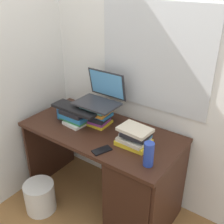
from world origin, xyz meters
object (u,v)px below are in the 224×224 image
book_stack_tall (97,113)px  wastebasket (40,197)px  book_stack_keyboard_riser (76,116)px  cell_phone (102,150)px  desk (132,180)px  water_bottle (149,154)px  book_stack_side (135,137)px  mug (61,113)px  computer_mouse (123,134)px  laptop (101,95)px  keyboard (75,109)px

book_stack_tall → wastebasket: size_ratio=0.91×
book_stack_keyboard_riser → cell_phone: book_stack_keyboard_riser is taller
desk → water_bottle: water_bottle is taller
book_stack_tall → desk: bearing=-13.1°
book_stack_side → mug: size_ratio=2.14×
computer_mouse → wastebasket: 0.93m
desk → book_stack_keyboard_riser: size_ratio=5.27×
cell_phone → wastebasket: (-0.54, -0.18, -0.60)m
laptop → book_stack_tall: bearing=-93.4°
laptop → mug: 0.39m
laptop → water_bottle: laptop is taller
desk → computer_mouse: 0.37m
desk → cell_phone: 0.41m
wastebasket → desk: bearing=29.0°
water_bottle → wastebasket: 1.13m
mug → cell_phone: 0.61m
mug → desk: bearing=0.6°
computer_mouse → water_bottle: size_ratio=0.62×
book_stack_side → mug: (-0.72, -0.02, -0.02)m
book_stack_tall → computer_mouse: size_ratio=2.32×
water_bottle → book_stack_keyboard_riser: bearing=169.4°
book_stack_keyboard_riser → computer_mouse: bearing=7.8°
book_stack_keyboard_riser → book_stack_side: 0.56m
computer_mouse → water_bottle: bearing=-31.7°
book_stack_tall → keyboard: size_ratio=0.57×
book_stack_tall → book_stack_side: 0.43m
laptop → cell_phone: 0.49m
desk → water_bottle: bearing=-35.8°
wastebasket → cell_phone: bearing=18.9°
wastebasket → book_stack_side: bearing=29.5°
book_stack_side → laptop: bearing=161.0°
computer_mouse → book_stack_keyboard_riser: bearing=-172.2°
book_stack_tall → mug: book_stack_tall is taller
book_stack_tall → water_bottle: (0.61, -0.24, -0.01)m
water_bottle → cell_phone: (-0.34, -0.05, -0.08)m
book_stack_keyboard_riser → mug: size_ratio=2.16×
wastebasket → mug: bearing=96.4°
book_stack_tall → cell_phone: bearing=-46.5°
book_stack_tall → water_bottle: 0.66m
water_bottle → cell_phone: size_ratio=1.24×
keyboard → desk: bearing=0.0°
computer_mouse → mug: bearing=-173.6°
cell_phone → book_stack_side: bearing=76.2°
laptop → cell_phone: bearing=-51.8°
laptop → mug: (-0.31, -0.16, -0.18)m
desk → book_stack_side: book_stack_side is taller
book_stack_keyboard_riser → cell_phone: (0.42, -0.19, -0.06)m
book_stack_tall → wastebasket: (-0.26, -0.47, -0.68)m
mug → water_bottle: bearing=-8.3°
desk → water_bottle: size_ratio=7.57×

